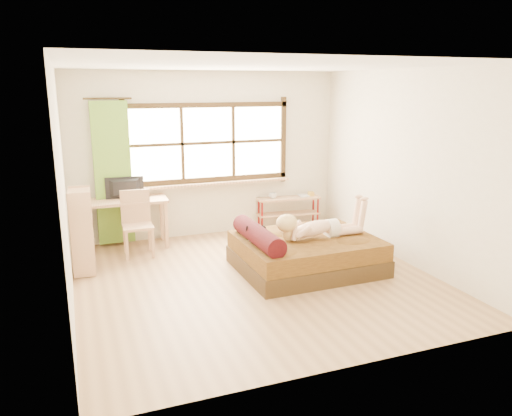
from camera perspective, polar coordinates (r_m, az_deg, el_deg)
name	(u,v)px	position (r m, az deg, el deg)	size (l,w,h in m)	color
floor	(256,279)	(6.60, 0.01, -8.16)	(4.50, 4.50, 0.00)	#9E754C
ceiling	(256,65)	(6.12, 0.01, 15.99)	(4.50, 4.50, 0.00)	white
wall_back	(208,155)	(8.33, -5.50, 6.07)	(4.50, 4.50, 0.00)	silver
wall_front	(351,224)	(4.24, 10.82, -1.79)	(4.50, 4.50, 0.00)	silver
wall_left	(63,191)	(5.83, -21.17, 1.80)	(4.50, 4.50, 0.00)	silver
wall_right	(406,168)	(7.31, 16.80, 4.44)	(4.50, 4.50, 0.00)	silver
window	(208,145)	(8.28, -5.47, 7.13)	(2.80, 0.16, 1.46)	#FFEDBF
curtain	(113,174)	(7.98, -16.04, 3.79)	(0.55, 0.10, 2.20)	#569729
bed	(303,252)	(6.88, 5.45, -5.06)	(1.86, 1.50, 0.70)	#301E0E
woman	(319,218)	(6.78, 7.21, -1.10)	(1.29, 0.37, 0.55)	beige
kitten	(255,233)	(6.61, -0.14, -2.87)	(0.28, 0.11, 0.22)	black
desk	(126,206)	(7.92, -14.60, 0.23)	(1.25, 0.60, 0.77)	tan
monitor	(125,188)	(7.91, -14.76, 2.20)	(0.58, 0.08, 0.33)	black
chair	(137,219)	(7.61, -13.47, -1.27)	(0.44, 0.44, 0.96)	tan
pipe_shelf	(289,205)	(8.81, 3.80, 0.30)	(1.14, 0.40, 0.63)	tan
cup	(273,196)	(8.64, 1.93, 1.41)	(0.13, 0.13, 0.10)	gray
book	(299,196)	(8.85, 4.92, 1.39)	(0.17, 0.23, 0.02)	gray
bookshelf	(82,231)	(7.07, -19.26, -2.48)	(0.30, 0.51, 1.14)	tan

